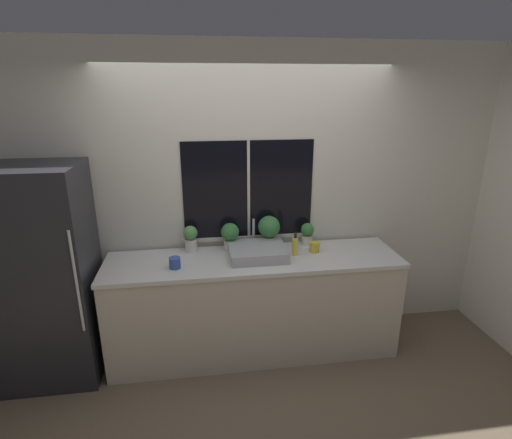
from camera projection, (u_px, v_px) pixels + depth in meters
ground_plane at (259, 371)px, 3.43m from camera, size 14.00×14.00×0.00m
wall_back at (248, 198)px, 3.65m from camera, size 8.00×0.09×2.70m
wall_left at (12, 186)px, 4.09m from camera, size 0.06×7.00×2.70m
wall_right at (434, 172)px, 4.73m from camera, size 0.06×7.00×2.70m
counter at (254, 305)px, 3.57m from camera, size 2.54×0.64×0.92m
refrigerator at (45, 276)px, 3.16m from camera, size 0.74×0.65×1.78m
sink at (257, 251)px, 3.45m from camera, size 0.49×0.47×0.26m
potted_plant_far_left at (191, 238)px, 3.54m from camera, size 0.13×0.13×0.24m
potted_plant_center_left at (230, 234)px, 3.58m from camera, size 0.16×0.16×0.24m
potted_plant_center_right at (269, 229)px, 3.62m from camera, size 0.20×0.20×0.29m
potted_plant_far_right at (307, 233)px, 3.69m from camera, size 0.12×0.12×0.21m
soap_bottle at (295, 246)px, 3.46m from camera, size 0.05×0.05×0.21m
mug_blue at (175, 263)px, 3.23m from camera, size 0.09×0.09×0.09m
mug_yellow at (315, 247)px, 3.55m from camera, size 0.09×0.09×0.09m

